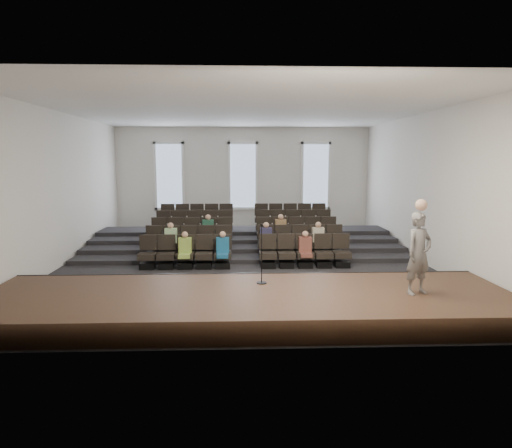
# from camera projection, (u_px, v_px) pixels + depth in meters

# --- Properties ---
(ground) EXTENTS (14.00, 14.00, 0.00)m
(ground) POSITION_uv_depth(u_px,v_px,m) (245.00, 264.00, 15.26)
(ground) COLOR black
(ground) RESTS_ON ground
(ceiling) EXTENTS (12.00, 14.00, 0.02)m
(ceiling) POSITION_uv_depth(u_px,v_px,m) (245.00, 111.00, 14.58)
(ceiling) COLOR white
(ceiling) RESTS_ON ground
(wall_back) EXTENTS (12.00, 0.04, 5.00)m
(wall_back) POSITION_uv_depth(u_px,v_px,m) (243.00, 180.00, 21.87)
(wall_back) COLOR silver
(wall_back) RESTS_ON ground
(wall_front) EXTENTS (12.00, 0.04, 5.00)m
(wall_front) POSITION_uv_depth(u_px,v_px,m) (251.00, 214.00, 7.97)
(wall_front) COLOR silver
(wall_front) RESTS_ON ground
(wall_left) EXTENTS (0.04, 14.00, 5.00)m
(wall_left) POSITION_uv_depth(u_px,v_px,m) (58.00, 190.00, 14.69)
(wall_left) COLOR silver
(wall_left) RESTS_ON ground
(wall_right) EXTENTS (0.04, 14.00, 5.00)m
(wall_right) POSITION_uv_depth(u_px,v_px,m) (426.00, 189.00, 15.15)
(wall_right) COLOR silver
(wall_right) RESTS_ON ground
(stage) EXTENTS (11.80, 3.60, 0.50)m
(stage) POSITION_uv_depth(u_px,v_px,m) (249.00, 304.00, 10.18)
(stage) COLOR #3C251A
(stage) RESTS_ON ground
(stage_lip) EXTENTS (11.80, 0.06, 0.52)m
(stage_lip) POSITION_uv_depth(u_px,v_px,m) (247.00, 283.00, 11.93)
(stage_lip) COLOR black
(stage_lip) RESTS_ON ground
(risers) EXTENTS (11.80, 4.80, 0.60)m
(risers) POSITION_uv_depth(u_px,v_px,m) (244.00, 241.00, 18.38)
(risers) COLOR black
(risers) RESTS_ON ground
(seating_rows) EXTENTS (6.80, 4.70, 1.67)m
(seating_rows) POSITION_uv_depth(u_px,v_px,m) (245.00, 236.00, 16.70)
(seating_rows) COLOR black
(seating_rows) RESTS_ON ground
(windows) EXTENTS (8.44, 0.10, 3.24)m
(windows) POSITION_uv_depth(u_px,v_px,m) (243.00, 176.00, 21.77)
(windows) COLOR white
(windows) RESTS_ON wall_back
(audience) EXTENTS (5.45, 2.64, 1.10)m
(audience) POSITION_uv_depth(u_px,v_px,m) (245.00, 238.00, 15.47)
(audience) COLOR #90B046
(audience) RESTS_ON seating_rows
(speaker) EXTENTS (0.78, 0.67, 1.81)m
(speaker) POSITION_uv_depth(u_px,v_px,m) (419.00, 253.00, 9.97)
(speaker) COLOR slate
(speaker) RESTS_ON stage
(mic_stand) EXTENTS (0.24, 0.24, 1.46)m
(mic_stand) POSITION_uv_depth(u_px,v_px,m) (262.00, 266.00, 10.90)
(mic_stand) COLOR black
(mic_stand) RESTS_ON stage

